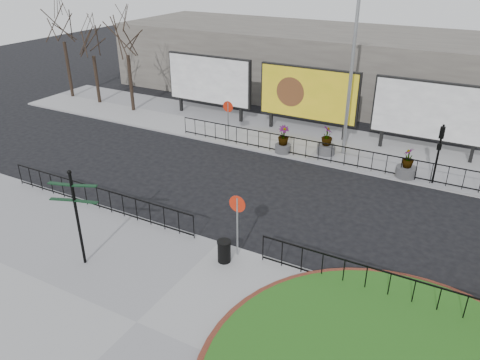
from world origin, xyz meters
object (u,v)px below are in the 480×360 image
Objects in this scene: planter_c at (407,166)px; planter_b at (326,144)px; billboard_mid at (308,94)px; litter_bin at (224,251)px; lamp_post at (352,69)px; fingerpost_sign at (76,209)px; planter_a at (283,142)px.

planter_b is at bearing 168.53° from planter_c.
billboard_mid is 7.24× the size of litter_bin.
planter_b reaches higher than litter_bin.
lamp_post is at bearing 86.53° from litter_bin.
litter_bin is at bearing 13.68° from fingerpost_sign.
planter_b is (-0.81, -0.60, -4.10)m from lamp_post.
litter_bin is (2.28, -13.97, -2.05)m from billboard_mid.
billboard_mid reaches higher than planter_a.
lamp_post is (3.01, -1.97, 2.23)m from billboard_mid.
lamp_post is at bearing 54.68° from fingerpost_sign.
billboard_mid is at bearing 152.53° from planter_c.
billboard_mid is 4.01× the size of planter_a.
lamp_post is 5.75m from planter_c.
planter_b is at bearing 23.57° from planter_a.
planter_b is (2.19, -2.57, -1.88)m from billboard_mid.
planter_a reaches higher than litter_bin.
lamp_post is 5.99× the size of planter_c.
billboard_mid is 4.02× the size of planter_c.
lamp_post is 15.58m from fingerpost_sign.
litter_bin is 0.54× the size of planter_b.
planter_c is at bearing -27.47° from billboard_mid.
lamp_post is 12.76m from litter_bin.
planter_c is at bearing 0.37° from planter_a.
billboard_mid is at bearing 130.50° from planter_b.
lamp_post is 10.78× the size of litter_bin.
fingerpost_sign is (-5.15, -14.50, -2.46)m from lamp_post.
fingerpost_sign is 13.22m from planter_a.
planter_c is (6.69, -3.48, -1.92)m from billboard_mid.
billboard_mid is 7.79m from planter_c.
planter_a is (-3.01, -1.55, -4.07)m from lamp_post.
planter_a is at bearing -156.43° from planter_b.
planter_a is (0.00, -3.52, -1.84)m from billboard_mid.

